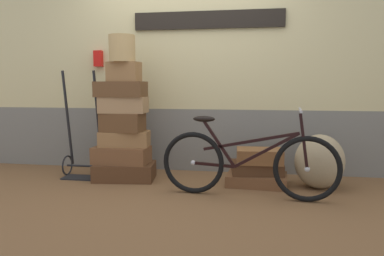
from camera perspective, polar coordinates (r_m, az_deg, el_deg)
name	(u,v)px	position (r m, az deg, el deg)	size (l,w,h in m)	color
ground	(172,189)	(4.00, -3.07, -9.49)	(8.84, 5.20, 0.06)	brown
station_building	(187,71)	(4.67, -0.76, 8.86)	(6.84, 0.74, 2.51)	slate
suitcase_0	(125,171)	(4.31, -10.43, -6.66)	(0.67, 0.41, 0.19)	#4C2D19
suitcase_1	(122,155)	(4.28, -10.94, -4.14)	(0.63, 0.32, 0.19)	brown
suitcase_2	(125,139)	(4.28, -10.47, -1.65)	(0.56, 0.29, 0.17)	olive
suitcase_3	(123,122)	(4.26, -10.76, 0.91)	(0.47, 0.29, 0.21)	brown
suitcase_4	(124,105)	(4.25, -10.63, 3.57)	(0.52, 0.29, 0.18)	#9E754C
suitcase_5	(121,89)	(4.24, -11.04, 5.96)	(0.55, 0.32, 0.17)	brown
suitcase_6	(124,72)	(4.23, -10.57, 8.62)	(0.36, 0.20, 0.22)	olive
suitcase_7	(257,179)	(4.09, 10.06, -7.90)	(0.64, 0.43, 0.12)	brown
suitcase_8	(257,168)	(4.09, 10.05, -6.12)	(0.54, 0.37, 0.13)	#4C2D19
suitcase_9	(259,156)	(4.02, 10.48, -4.32)	(0.48, 0.32, 0.15)	brown
wicker_basket	(122,48)	(4.24, -10.86, 12.09)	(0.29, 0.29, 0.29)	tan
luggage_trolley	(83,151)	(4.52, -16.65, -3.50)	(0.46, 0.34, 1.25)	black
burlap_sack	(319,162)	(4.08, 19.27, -4.96)	(0.51, 0.43, 0.57)	#9E8966
bicycle	(247,163)	(3.58, 8.61, -5.44)	(1.71, 0.46, 0.87)	black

